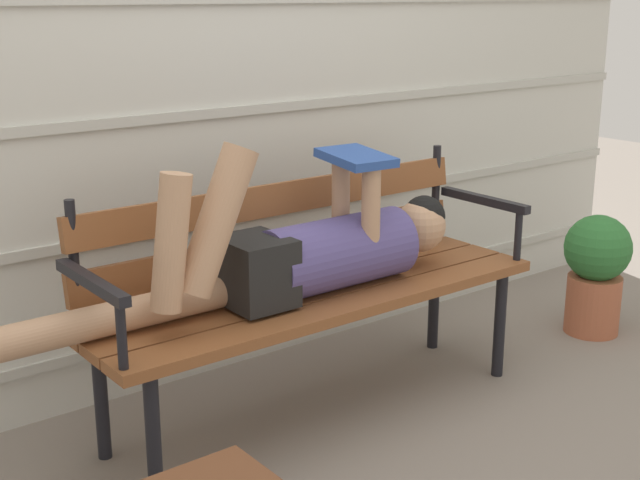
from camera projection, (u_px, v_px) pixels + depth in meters
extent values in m
plane|color=gray|center=(339.00, 423.00, 3.00)|extent=(12.00, 12.00, 0.00)
cube|color=beige|center=(224.00, 55.00, 3.19)|extent=(4.64, 0.06, 2.42)
cube|color=#B7B7AD|center=(237.00, 316.00, 3.44)|extent=(4.64, 0.02, 0.04)
cube|color=#B7B7AD|center=(234.00, 217.00, 3.33)|extent=(4.64, 0.02, 0.04)
cube|color=#B7B7AD|center=(231.00, 112.00, 3.22)|extent=(4.64, 0.02, 0.04)
cube|color=brown|center=(348.00, 308.00, 2.85)|extent=(1.67, 0.14, 0.04)
cube|color=brown|center=(320.00, 296.00, 2.97)|extent=(1.67, 0.14, 0.04)
cube|color=brown|center=(294.00, 284.00, 3.08)|extent=(1.67, 0.14, 0.04)
cube|color=brown|center=(282.00, 246.00, 3.10)|extent=(1.60, 0.05, 0.11)
cube|color=brown|center=(281.00, 198.00, 3.05)|extent=(1.60, 0.05, 0.11)
cylinder|color=black|center=(74.00, 262.00, 2.62)|extent=(0.03, 0.03, 0.39)
cylinder|color=black|center=(436.00, 193.00, 3.53)|extent=(0.03, 0.03, 0.39)
cylinder|color=black|center=(154.00, 442.00, 2.46)|extent=(0.04, 0.04, 0.42)
cylinder|color=black|center=(500.00, 325.00, 3.33)|extent=(0.04, 0.04, 0.42)
cylinder|color=black|center=(101.00, 397.00, 2.73)|extent=(0.04, 0.04, 0.42)
cylinder|color=black|center=(434.00, 300.00, 3.59)|extent=(0.04, 0.04, 0.42)
cube|color=black|center=(91.00, 282.00, 2.43)|extent=(0.04, 0.43, 0.03)
cylinder|color=black|center=(121.00, 334.00, 2.32)|extent=(0.03, 0.03, 0.20)
cube|color=black|center=(484.00, 200.00, 3.38)|extent=(0.04, 0.43, 0.03)
cylinder|color=black|center=(518.00, 234.00, 3.28)|extent=(0.03, 0.03, 0.20)
cylinder|color=#514784|center=(337.00, 253.00, 2.97)|extent=(0.54, 0.24, 0.24)
cube|color=black|center=(256.00, 271.00, 2.77)|extent=(0.20, 0.23, 0.22)
sphere|color=tan|center=(420.00, 226.00, 3.19)|extent=(0.19, 0.19, 0.19)
sphere|color=black|center=(424.00, 216.00, 3.20)|extent=(0.16, 0.16, 0.16)
cylinder|color=tan|center=(217.00, 221.00, 2.57)|extent=(0.29, 0.11, 0.46)
cylinder|color=tan|center=(171.00, 243.00, 2.49)|extent=(0.15, 0.09, 0.41)
cylinder|color=tan|center=(106.00, 320.00, 2.55)|extent=(0.82, 0.10, 0.10)
cylinder|color=tan|center=(371.00, 210.00, 2.91)|extent=(0.06, 0.06, 0.31)
cylinder|color=tan|center=(341.00, 202.00, 3.04)|extent=(0.06, 0.06, 0.31)
cube|color=#284C9E|center=(356.00, 157.00, 2.93)|extent=(0.20, 0.26, 0.05)
cylinder|color=#AD5B3D|center=(593.00, 304.00, 3.78)|extent=(0.23, 0.23, 0.25)
sphere|color=#2D7033|center=(598.00, 248.00, 3.71)|extent=(0.29, 0.29, 0.29)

